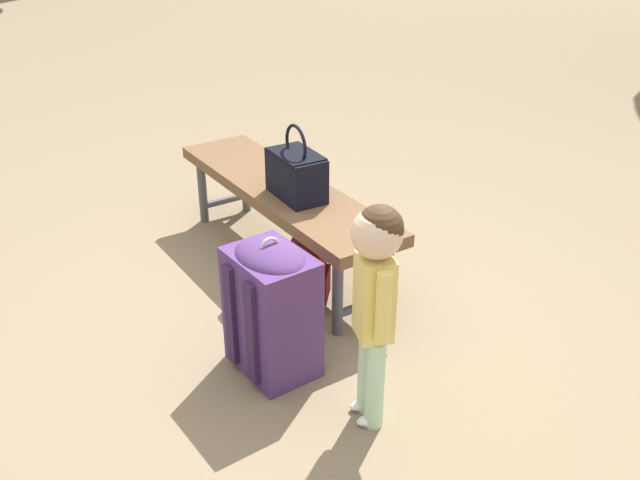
{
  "coord_description": "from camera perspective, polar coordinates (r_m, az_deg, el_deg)",
  "views": [
    {
      "loc": [
        2.58,
        -0.83,
        1.86
      ],
      "look_at": [
        -0.0,
        0.03,
        0.45
      ],
      "focal_mm": 39.82,
      "sensor_mm": 36.0,
      "label": 1
    }
  ],
  "objects": [
    {
      "name": "backpack_large",
      "position": [
        2.89,
        -3.87,
        -5.21
      ],
      "size": [
        0.43,
        0.38,
        0.61
      ],
      "color": "#4C2D66",
      "rests_on": "ground"
    },
    {
      "name": "ground_plane",
      "position": [
        3.29,
        -0.47,
        -7.07
      ],
      "size": [
        40.0,
        40.0,
        0.0
      ],
      "primitive_type": "plane",
      "color": "#7F6B51",
      "rests_on": "ground"
    },
    {
      "name": "park_bench",
      "position": [
        3.65,
        -3.01,
        3.61
      ],
      "size": [
        1.65,
        0.8,
        0.45
      ],
      "color": "brown",
      "rests_on": "ground"
    },
    {
      "name": "backpack_small",
      "position": [
        3.37,
        -1.03,
        -2.45
      ],
      "size": [
        0.27,
        0.25,
        0.37
      ],
      "color": "maroon",
      "rests_on": "ground"
    },
    {
      "name": "handbag",
      "position": [
        3.44,
        -1.92,
        5.43
      ],
      "size": [
        0.35,
        0.24,
        0.37
      ],
      "color": "black",
      "rests_on": "park_bench"
    },
    {
      "name": "child_standing",
      "position": [
        2.47,
        4.47,
        -3.56
      ],
      "size": [
        0.24,
        0.18,
        0.89
      ],
      "color": "#B2D8B2",
      "rests_on": "ground"
    }
  ]
}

